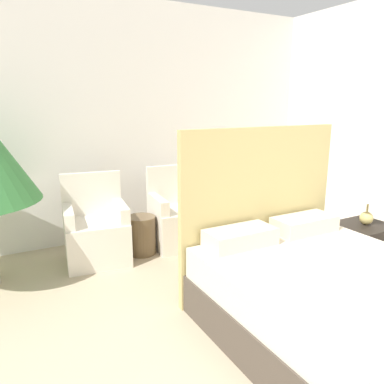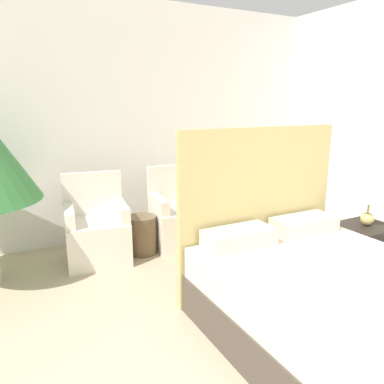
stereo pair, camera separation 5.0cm
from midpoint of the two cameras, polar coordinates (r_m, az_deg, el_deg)
wall_back at (r=4.81m, az=-9.60°, el=10.40°), size 10.00×0.06×2.90m
bed at (r=2.93m, az=21.33°, el=-15.58°), size 1.59×2.10×1.50m
armchair_near_window_left at (r=4.22m, az=-14.70°, el=-6.34°), size 0.72×0.69×0.94m
armchair_near_window_right at (r=4.54m, az=-2.23°, el=-4.46°), size 0.71×0.67×0.94m
nightstand at (r=4.12m, az=24.15°, el=-8.07°), size 0.49×0.45×0.54m
table_lamp at (r=3.96m, az=25.04°, el=-0.35°), size 0.28×0.28×0.43m
side_table at (r=4.34m, az=-8.04°, el=-6.52°), size 0.32×0.32×0.44m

